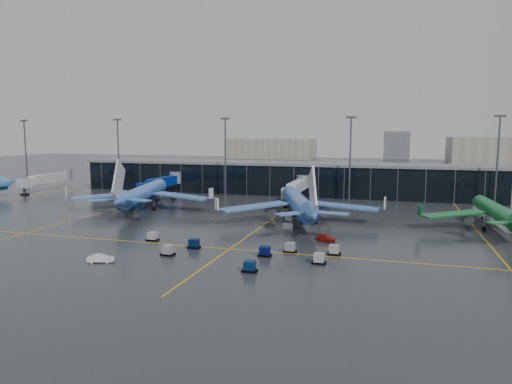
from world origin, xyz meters
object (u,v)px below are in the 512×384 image
(airliner_aer_lingus, at_px, (497,202))
(service_van_red, at_px, (325,238))
(airliner_klm_near, at_px, (298,192))
(airliner_arkefly, at_px, (144,184))
(baggage_carts, at_px, (244,250))
(mobile_airstair, at_px, (288,224))
(service_van_white, at_px, (101,258))

(airliner_aer_lingus, xyz_separation_m, service_van_red, (-33.42, -21.43, -5.21))
(airliner_klm_near, relative_size, airliner_aer_lingus, 1.16)
(airliner_arkefly, xyz_separation_m, baggage_carts, (40.66, -37.19, -6.19))
(mobile_airstair, xyz_separation_m, service_van_white, (-22.71, -35.27, -0.09))
(airliner_klm_near, relative_size, baggage_carts, 1.21)
(airliner_arkefly, bearing_deg, service_van_white, -81.90)
(airliner_klm_near, bearing_deg, mobile_airstair, -113.38)
(baggage_carts, height_order, mobile_airstair, mobile_airstair)
(airliner_klm_near, distance_m, airliner_aer_lingus, 42.61)
(airliner_aer_lingus, height_order, service_van_red, airliner_aer_lingus)
(airliner_klm_near, xyz_separation_m, service_van_white, (-23.27, -42.96, -6.17))
(airliner_arkefly, distance_m, service_van_red, 57.82)
(mobile_airstair, relative_size, service_van_red, 0.88)
(baggage_carts, bearing_deg, airliner_arkefly, 137.56)
(airliner_aer_lingus, distance_m, service_van_red, 40.04)
(service_van_red, height_order, service_van_white, service_van_white)
(airliner_arkefly, distance_m, mobile_airstair, 45.15)
(mobile_airstair, bearing_deg, baggage_carts, -104.98)
(airliner_arkefly, bearing_deg, baggage_carts, -57.06)
(baggage_carts, xyz_separation_m, mobile_airstair, (2.18, 24.36, 0.01))
(mobile_airstair, bearing_deg, airliner_arkefly, 153.46)
(baggage_carts, distance_m, service_van_white, 23.25)
(airliner_arkefly, height_order, service_van_red, airliner_arkefly)
(airliner_klm_near, height_order, airliner_aer_lingus, airliner_klm_near)
(airliner_aer_lingus, relative_size, mobile_airstair, 10.87)
(airliner_aer_lingus, bearing_deg, airliner_arkefly, 175.17)
(airliner_klm_near, distance_m, mobile_airstair, 9.82)
(mobile_airstair, bearing_deg, service_van_red, -57.72)
(airliner_arkefly, xyz_separation_m, service_van_red, (52.47, -23.46, -6.26))
(mobile_airstair, bearing_deg, service_van_white, -132.65)
(airliner_aer_lingus, height_order, service_van_white, airliner_aer_lingus)
(airliner_klm_near, xyz_separation_m, mobile_airstair, (-0.56, -7.69, -6.09))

